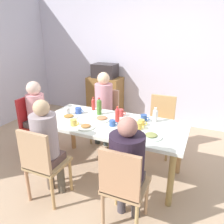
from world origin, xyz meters
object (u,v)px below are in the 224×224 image
chair_4 (34,122)px  plate_1 (127,120)px  bottle_1 (155,115)px  bottle_2 (93,104)px  person_2 (46,142)px  side_cabinet (105,98)px  plate_4 (151,136)px  cup_7 (79,110)px  cup_1 (138,126)px  microwave (105,71)px  chair_3 (106,113)px  person_3 (103,102)px  cup_0 (113,123)px  chair_2 (42,161)px  cup_3 (121,113)px  chair_0 (123,184)px  plate_3 (69,117)px  dining_table (112,129)px  bottle_3 (117,115)px  person_4 (37,112)px  cup_6 (67,111)px  cup_2 (141,123)px  cup_5 (74,122)px  person_0 (127,162)px  chair_1 (161,121)px  cup_4 (144,118)px  plate_0 (86,127)px  bottle_0 (99,107)px

chair_4 → plate_1: chair_4 is taller
bottle_1 → bottle_2: bearing=175.3°
person_2 → side_cabinet: bearing=100.7°
plate_4 → cup_7: bearing=164.8°
cup_1 → microwave: bearing=125.7°
chair_3 → cup_1: 1.22m
person_3 → cup_0: 0.94m
chair_2 → cup_3: size_ratio=7.95×
chair_0 → plate_3: 1.32m
dining_table → person_2: (-0.47, -0.72, 0.06)m
chair_0 → bottle_3: bearing=115.9°
dining_table → person_4: 1.22m
chair_3 → side_cabinet: 1.06m
chair_3 → cup_6: 0.85m
person_3 → cup_7: person_3 is taller
dining_table → bottle_3: bottle_3 is taller
chair_0 → cup_2: bearing=96.6°
bottle_1 → bottle_2: 0.94m
plate_1 → cup_5: 0.68m
plate_3 → chair_3: bearing=80.9°
cup_7 → bottle_2: bearing=60.2°
person_3 → person_4: 1.04m
chair_0 → person_0: bearing=90.0°
plate_3 → chair_0: bearing=-34.4°
person_0 → plate_1: bearing=110.3°
chair_3 → microwave: microwave is taller
chair_1 → person_3: person_3 is taller
person_4 → cup_0: 1.27m
cup_6 → microwave: size_ratio=0.24×
person_0 → chair_4: bearing=158.1°
cup_7 → cup_6: bearing=-143.3°
cup_4 → bottle_2: bearing=171.2°
cup_2 → microwave: bearing=127.7°
plate_1 → person_3: bearing=136.5°
chair_2 → cup_0: bearing=55.1°
plate_4 → cup_1: (-0.19, 0.14, 0.03)m
plate_3 → cup_3: size_ratio=2.10×
person_3 → chair_3: bearing=90.0°
cup_5 → bottle_2: (-0.04, 0.60, 0.05)m
plate_0 → bottle_3: bottle_3 is taller
chair_0 → cup_1: (-0.10, 0.76, 0.26)m
chair_4 → bottle_0: 1.10m
cup_0 → cup_3: (-0.03, 0.34, 0.01)m
cup_6 → bottle_0: bottle_0 is taller
dining_table → bottle_3: 0.20m
chair_1 → plate_1: bearing=-114.7°
plate_0 → bottle_1: 0.90m
bottle_1 → cup_3: bearing=179.2°
chair_1 → cup_6: chair_1 is taller
chair_1 → plate_4: (0.09, -0.99, 0.23)m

